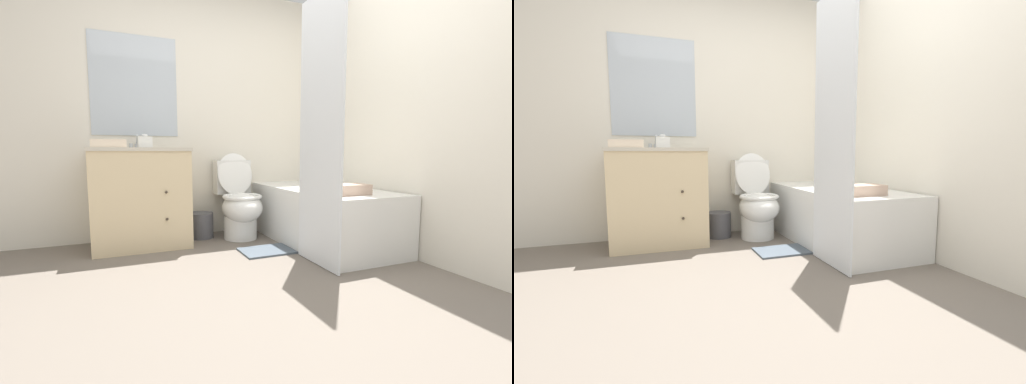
% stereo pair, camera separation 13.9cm
% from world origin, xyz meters
% --- Properties ---
extents(ground_plane, '(14.00, 14.00, 0.00)m').
position_xyz_m(ground_plane, '(0.00, 0.00, 0.00)').
color(ground_plane, '#6B6056').
extents(wall_back, '(8.00, 0.06, 2.50)m').
position_xyz_m(wall_back, '(-0.01, 1.83, 1.25)').
color(wall_back, silver).
rests_on(wall_back, ground_plane).
extents(wall_right, '(0.05, 2.81, 2.50)m').
position_xyz_m(wall_right, '(1.22, 0.90, 1.25)').
color(wall_right, silver).
rests_on(wall_right, ground_plane).
extents(vanity_cabinet, '(0.84, 0.59, 0.89)m').
position_xyz_m(vanity_cabinet, '(-0.78, 1.53, 0.46)').
color(vanity_cabinet, beige).
rests_on(vanity_cabinet, ground_plane).
extents(sink_faucet, '(0.14, 0.12, 0.12)m').
position_xyz_m(sink_faucet, '(-0.78, 1.73, 0.93)').
color(sink_faucet, silver).
rests_on(sink_faucet, vanity_cabinet).
extents(toilet, '(0.39, 0.64, 0.85)m').
position_xyz_m(toilet, '(0.14, 1.47, 0.35)').
color(toilet, white).
rests_on(toilet, ground_plane).
extents(bathtub, '(0.77, 1.59, 0.52)m').
position_xyz_m(bathtub, '(0.80, 1.01, 0.26)').
color(bathtub, white).
rests_on(bathtub, ground_plane).
extents(shower_curtain, '(0.02, 0.55, 1.98)m').
position_xyz_m(shower_curtain, '(0.41, 0.45, 1.00)').
color(shower_curtain, white).
rests_on(shower_curtain, ground_plane).
extents(wastebasket, '(0.24, 0.24, 0.25)m').
position_xyz_m(wastebasket, '(-0.21, 1.61, 0.13)').
color(wastebasket, '#4C4C51').
rests_on(wastebasket, ground_plane).
extents(tissue_box, '(0.12, 0.14, 0.12)m').
position_xyz_m(tissue_box, '(-0.73, 1.54, 0.94)').
color(tissue_box, white).
rests_on(tissue_box, vanity_cabinet).
extents(hand_towel_folded, '(0.27, 0.15, 0.06)m').
position_xyz_m(hand_towel_folded, '(-1.02, 1.36, 0.92)').
color(hand_towel_folded, beige).
rests_on(hand_towel_folded, vanity_cabinet).
extents(bath_towel_folded, '(0.36, 0.19, 0.08)m').
position_xyz_m(bath_towel_folded, '(0.68, 0.48, 0.56)').
color(bath_towel_folded, tan).
rests_on(bath_towel_folded, bathtub).
extents(bath_mat, '(0.44, 0.32, 0.02)m').
position_xyz_m(bath_mat, '(0.19, 0.91, 0.01)').
color(bath_mat, '#4C5660').
rests_on(bath_mat, ground_plane).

